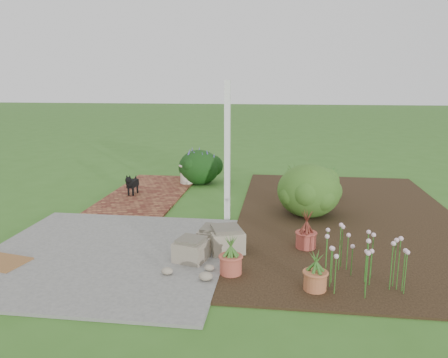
# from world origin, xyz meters

# --- Properties ---
(ground) EXTENTS (80.00, 80.00, 0.00)m
(ground) POSITION_xyz_m (0.00, 0.00, 0.00)
(ground) COLOR #376A21
(ground) RESTS_ON ground
(concrete_patio) EXTENTS (3.50, 3.50, 0.04)m
(concrete_patio) POSITION_xyz_m (-1.25, -1.75, 0.02)
(concrete_patio) COLOR slate
(concrete_patio) RESTS_ON ground
(brick_path) EXTENTS (1.60, 3.50, 0.04)m
(brick_path) POSITION_xyz_m (-1.70, 1.75, 0.02)
(brick_path) COLOR #5C271D
(brick_path) RESTS_ON ground
(garden_bed) EXTENTS (4.00, 7.00, 0.03)m
(garden_bed) POSITION_xyz_m (2.50, 0.50, 0.01)
(garden_bed) COLOR black
(garden_bed) RESTS_ON ground
(veranda_post) EXTENTS (0.10, 0.10, 2.50)m
(veranda_post) POSITION_xyz_m (0.30, 0.10, 1.25)
(veranda_post) COLOR white
(veranda_post) RESTS_ON ground
(stone_trough_near) EXTENTS (0.50, 0.50, 0.27)m
(stone_trough_near) POSITION_xyz_m (0.04, -1.85, 0.18)
(stone_trough_near) COLOR gray
(stone_trough_near) RESTS_ON concrete_patio
(stone_trough_mid) EXTENTS (0.61, 0.61, 0.32)m
(stone_trough_mid) POSITION_xyz_m (0.48, -1.45, 0.20)
(stone_trough_mid) COLOR gray
(stone_trough_mid) RESTS_ON concrete_patio
(stone_trough_far) EXTENTS (0.47, 0.47, 0.29)m
(stone_trough_far) POSITION_xyz_m (0.29, -1.37, 0.18)
(stone_trough_far) COLOR gray
(stone_trough_far) RESTS_ON concrete_patio
(black_dog) EXTENTS (0.18, 0.51, 0.44)m
(black_dog) POSITION_xyz_m (-1.98, 1.47, 0.30)
(black_dog) COLOR black
(black_dog) RESTS_ON brick_path
(cream_ceramic_urn) EXTENTS (0.36, 0.36, 0.44)m
(cream_ceramic_urn) POSITION_xyz_m (-1.02, 2.74, 0.26)
(cream_ceramic_urn) COLOR beige
(cream_ceramic_urn) RESTS_ON brick_path
(evergreen_shrub) EXTENTS (1.41, 1.41, 0.99)m
(evergreen_shrub) POSITION_xyz_m (1.77, 0.54, 0.53)
(evergreen_shrub) COLOR #10360A
(evergreen_shrub) RESTS_ON garden_bed
(agapanthus_clump_back) EXTENTS (1.02, 1.02, 0.84)m
(agapanthus_clump_back) POSITION_xyz_m (2.14, 1.87, 0.45)
(agapanthus_clump_back) COLOR #113B18
(agapanthus_clump_back) RESTS_ON garden_bed
(agapanthus_clump_front) EXTENTS (1.09, 1.09, 0.75)m
(agapanthus_clump_front) POSITION_xyz_m (1.61, 2.13, 0.41)
(agapanthus_clump_front) COLOR #0D4310
(agapanthus_clump_front) RESTS_ON garden_bed
(pink_flower_patch) EXTENTS (1.04, 1.04, 0.65)m
(pink_flower_patch) POSITION_xyz_m (2.27, -2.21, 0.36)
(pink_flower_patch) COLOR #113D0F
(pink_flower_patch) RESTS_ON garden_bed
(terracotta_pot_bronze) EXTENTS (0.37, 0.37, 0.24)m
(terracotta_pot_bronze) POSITION_xyz_m (1.65, -1.15, 0.15)
(terracotta_pot_bronze) COLOR #AA4439
(terracotta_pot_bronze) RESTS_ON garden_bed
(terracotta_pot_small_left) EXTENTS (0.32, 0.32, 0.23)m
(terracotta_pot_small_left) POSITION_xyz_m (1.69, -2.50, 0.14)
(terracotta_pot_small_left) COLOR #AF613B
(terracotta_pot_small_left) RESTS_ON garden_bed
(terracotta_pot_small_right) EXTENTS (0.33, 0.33, 0.24)m
(terracotta_pot_small_right) POSITION_xyz_m (0.64, -2.19, 0.15)
(terracotta_pot_small_right) COLOR #AF4D3B
(terracotta_pot_small_right) RESTS_ON garden_bed
(purple_flowering_bush) EXTENTS (1.31, 1.31, 0.86)m
(purple_flowering_bush) POSITION_xyz_m (-0.76, 2.91, 0.43)
(purple_flowering_bush) COLOR black
(purple_flowering_bush) RESTS_ON ground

